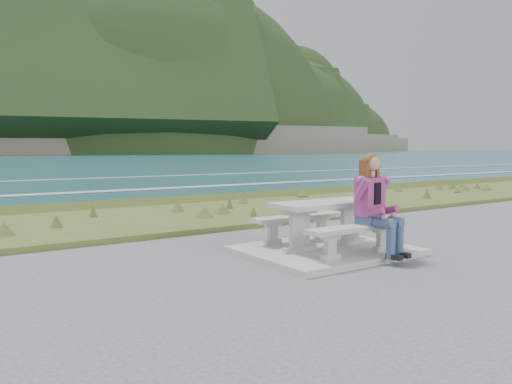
{
  "coord_description": "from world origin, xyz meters",
  "views": [
    {
      "loc": [
        -5.39,
        -5.93,
        1.69
      ],
      "look_at": [
        -0.54,
        1.2,
        0.94
      ],
      "focal_mm": 35.0,
      "sensor_mm": 36.0,
      "label": 1
    }
  ],
  "objects_px": {
    "picnic_table": "(326,212)",
    "bench_seaward": "(298,221)",
    "bench_landward": "(357,232)",
    "seated_woman": "(379,218)"
  },
  "relations": [
    {
      "from": "picnic_table",
      "to": "bench_seaward",
      "type": "relative_size",
      "value": 1.0
    },
    {
      "from": "bench_seaward",
      "to": "picnic_table",
      "type": "bearing_deg",
      "value": -90.0
    },
    {
      "from": "bench_landward",
      "to": "seated_woman",
      "type": "xyz_separation_m",
      "value": [
        0.3,
        -0.14,
        0.21
      ]
    },
    {
      "from": "bench_landward",
      "to": "seated_woman",
      "type": "height_order",
      "value": "seated_woman"
    },
    {
      "from": "bench_landward",
      "to": "seated_woman",
      "type": "bearing_deg",
      "value": -25.79
    },
    {
      "from": "bench_landward",
      "to": "bench_seaward",
      "type": "distance_m",
      "value": 1.4
    },
    {
      "from": "seated_woman",
      "to": "bench_seaward",
      "type": "bearing_deg",
      "value": 93.27
    },
    {
      "from": "seated_woman",
      "to": "picnic_table",
      "type": "bearing_deg",
      "value": 101.78
    },
    {
      "from": "bench_seaward",
      "to": "seated_woman",
      "type": "distance_m",
      "value": 1.59
    },
    {
      "from": "picnic_table",
      "to": "seated_woman",
      "type": "relative_size",
      "value": 1.18
    }
  ]
}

